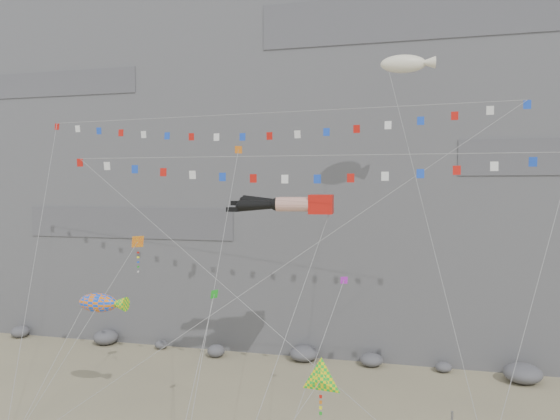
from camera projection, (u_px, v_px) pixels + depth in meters
cliff at (332, 104)px, 62.29m from camera, size 80.00×28.00×50.00m
talus_boulders at (304, 354)px, 48.81m from camera, size 60.00×3.00×1.20m
legs_kite at (292, 204)px, 38.39m from camera, size 7.61×17.52×21.71m
flag_banner_upper at (256, 114)px, 39.80m from camera, size 36.12×14.53×26.94m
flag_banner_lower at (301, 156)px, 34.38m from camera, size 31.35×7.11×21.24m
harlequin_kite at (137, 242)px, 38.83m from camera, size 5.25×8.61×14.53m
fish_windsock at (98, 303)px, 37.22m from camera, size 4.36×6.47×9.83m
delta_kite at (320, 380)px, 29.39m from camera, size 4.83×6.30×8.50m
blimp_windsock at (403, 65)px, 40.05m from camera, size 7.44×13.48×28.03m
small_kite_a at (238, 154)px, 40.31m from camera, size 2.33×14.99×23.26m
small_kite_b at (343, 284)px, 34.68m from camera, size 3.05×10.81×14.22m
small_kite_c at (214, 296)px, 32.86m from camera, size 1.12×7.85×11.55m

